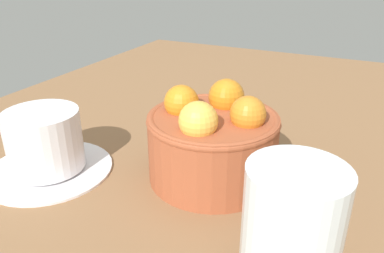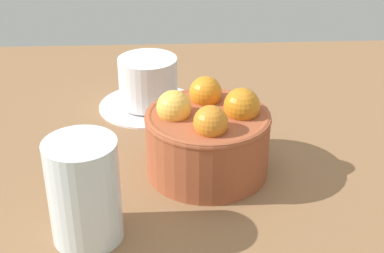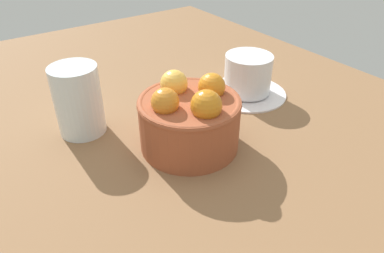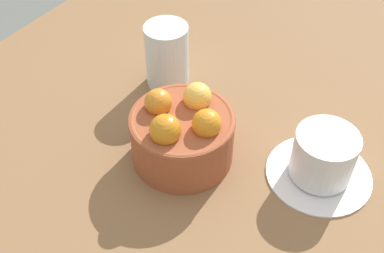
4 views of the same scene
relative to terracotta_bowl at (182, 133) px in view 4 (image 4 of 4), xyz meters
The scene contains 4 objects.
ground_plane 6.65cm from the terracotta_bowl, 151.85° to the right, with size 126.01×87.86×3.94cm, color brown.
terracotta_bowl is the anchor object (origin of this frame).
coffee_cup 19.03cm from the terracotta_bowl, 112.17° to the left, with size 14.40×14.40×7.43cm.
water_glass 16.91cm from the terracotta_bowl, 138.26° to the right, with size 6.98×6.98×10.63cm, color silver.
Camera 4 is at (37.97, 25.89, 51.14)cm, focal length 45.10 mm.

